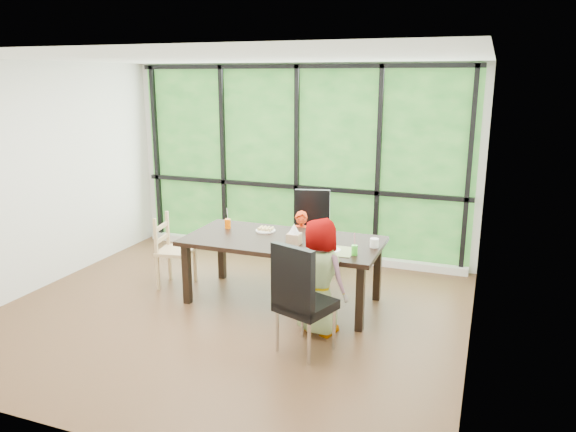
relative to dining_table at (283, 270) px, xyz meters
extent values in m
plane|color=black|center=(-0.43, -0.53, -0.38)|extent=(5.00, 5.00, 0.00)
plane|color=silver|center=(-0.43, 1.72, 0.98)|extent=(5.00, 0.00, 5.00)
cube|color=#1D501E|center=(-0.43, 1.70, 0.98)|extent=(4.80, 0.02, 2.65)
cube|color=silver|center=(-0.43, 1.62, -0.33)|extent=(4.80, 0.12, 0.10)
cube|color=black|center=(0.00, 0.00, 0.00)|extent=(2.26, 1.17, 0.75)
cube|color=black|center=(0.00, 1.01, 0.17)|extent=(0.56, 0.56, 1.08)
cube|color=black|center=(0.62, -1.01, 0.17)|extent=(0.59, 0.59, 1.08)
cube|color=tan|center=(-1.40, -0.01, 0.08)|extent=(0.46, 0.48, 0.90)
imported|color=red|center=(0.00, 0.64, 0.08)|extent=(0.34, 0.22, 0.92)
imported|color=slate|center=(0.65, -0.59, 0.22)|extent=(0.67, 0.55, 1.19)
cube|color=tan|center=(0.63, -0.21, 0.38)|extent=(0.48, 0.35, 0.01)
cylinder|color=white|center=(-0.30, 0.22, 0.38)|extent=(0.23, 0.23, 0.01)
cylinder|color=white|center=(0.62, -0.22, 0.38)|extent=(0.22, 0.22, 0.01)
cylinder|color=#FF6300|center=(-0.78, 0.18, 0.43)|extent=(0.07, 0.07, 0.11)
cylinder|color=#48D935|center=(0.89, -0.27, 0.43)|extent=(0.07, 0.07, 0.10)
cylinder|color=white|center=(1.02, 0.06, 0.42)|extent=(0.10, 0.10, 0.10)
cube|color=tan|center=(0.18, -0.14, 0.44)|extent=(0.14, 0.14, 0.12)
cylinder|color=white|center=(-0.78, 0.18, 0.53)|extent=(0.01, 0.04, 0.20)
cylinder|color=pink|center=(0.89, -0.27, 0.52)|extent=(0.01, 0.04, 0.20)
cone|color=white|center=(0.18, -0.14, 0.55)|extent=(0.12, 0.12, 0.11)
camera|label=1|loc=(2.12, -5.47, 2.15)|focal=34.01mm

